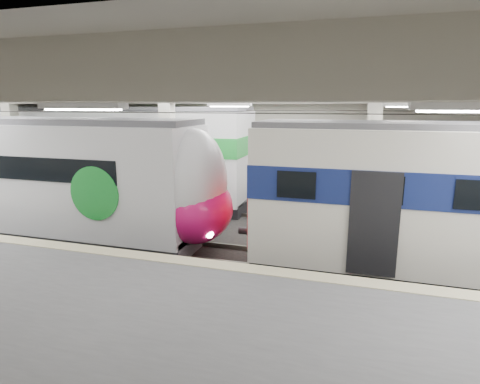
% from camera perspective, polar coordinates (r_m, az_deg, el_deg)
% --- Properties ---
extents(station_hall, '(36.00, 24.00, 5.75)m').
position_cam_1_polar(station_hall, '(11.32, -7.42, 3.51)').
color(station_hall, black).
rests_on(station_hall, ground).
extents(modern_emu, '(13.92, 2.87, 4.48)m').
position_cam_1_polar(modern_emu, '(16.00, -23.58, 1.41)').
color(modern_emu, silver).
rests_on(modern_emu, ground).
extents(far_train, '(15.32, 3.19, 4.83)m').
position_cam_1_polar(far_train, '(21.66, -19.00, 5.17)').
color(far_train, silver).
rests_on(far_train, ground).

